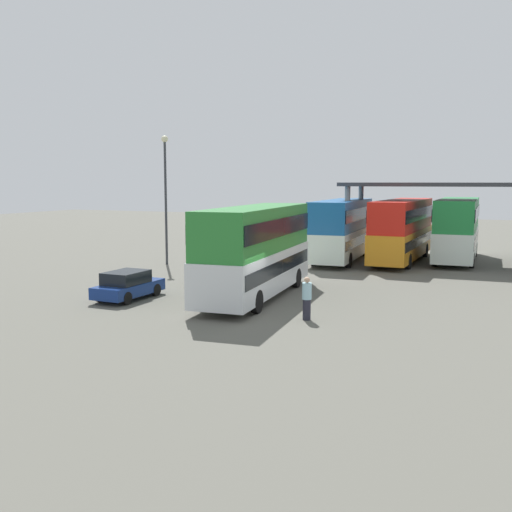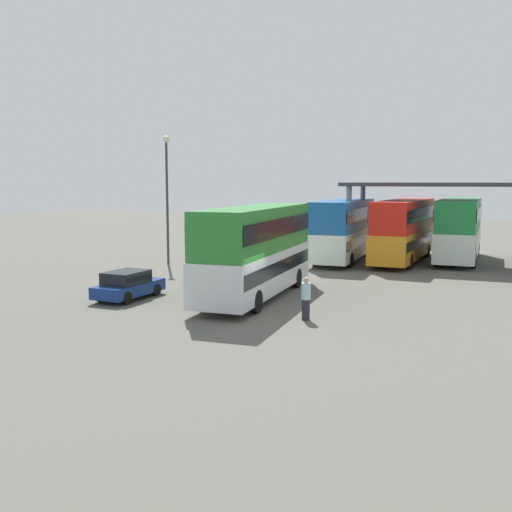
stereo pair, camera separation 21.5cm
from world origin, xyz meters
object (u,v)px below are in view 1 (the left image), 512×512
at_px(double_decker_mid_row, 402,228).
at_px(lamppost_tall, 165,185).
at_px(double_decker_main, 256,248).
at_px(pedestrian_waiting, 307,299).
at_px(parked_hatchback, 128,285).
at_px(double_decker_far_right, 457,227).
at_px(double_decker_near_canopy, 342,228).

relative_size(double_decker_mid_row, lamppost_tall, 1.29).
relative_size(double_decker_main, pedestrian_waiting, 6.11).
height_order(lamppost_tall, pedestrian_waiting, lamppost_tall).
bearing_deg(parked_hatchback, double_decker_main, -61.07).
relative_size(double_decker_far_right, pedestrian_waiting, 5.88).
distance_m(double_decker_main, double_decker_mid_row, 16.19).
distance_m(parked_hatchback, lamppost_tall, 12.73).
distance_m(double_decker_near_canopy, double_decker_mid_row, 4.11).
bearing_deg(lamppost_tall, pedestrian_waiting, -39.50).
bearing_deg(double_decker_mid_row, parked_hatchback, 153.83).
bearing_deg(double_decker_mid_row, double_decker_main, 166.18).
xyz_separation_m(double_decker_main, lamppost_tall, (-10.10, 7.98, 2.91)).
height_order(double_decker_far_right, pedestrian_waiting, double_decker_far_right).
bearing_deg(double_decker_main, parked_hatchback, 113.20).
bearing_deg(double_decker_near_canopy, pedestrian_waiting, -172.06).
bearing_deg(lamppost_tall, double_decker_near_canopy, 32.00).
bearing_deg(lamppost_tall, double_decker_main, -38.32).
distance_m(double_decker_main, parked_hatchback, 6.30).
distance_m(double_decker_mid_row, pedestrian_waiting, 19.18).
height_order(double_decker_near_canopy, double_decker_mid_row, double_decker_mid_row).
distance_m(double_decker_main, double_decker_near_canopy, 14.38).
bearing_deg(parked_hatchback, double_decker_mid_row, -26.23).
distance_m(parked_hatchback, pedestrian_waiting, 9.11).
height_order(double_decker_near_canopy, double_decker_far_right, double_decker_far_right).
height_order(double_decker_main, double_decker_far_right, double_decker_main).
xyz_separation_m(double_decker_main, pedestrian_waiting, (3.76, -3.44, -1.50)).
height_order(parked_hatchback, pedestrian_waiting, pedestrian_waiting).
bearing_deg(parked_hatchback, double_decker_near_canopy, -17.02).
distance_m(parked_hatchback, double_decker_near_canopy, 18.18).
bearing_deg(double_decker_far_right, lamppost_tall, 116.62).
bearing_deg(double_decker_near_canopy, double_decker_mid_row, -75.13).
distance_m(lamppost_tall, pedestrian_waiting, 18.49).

